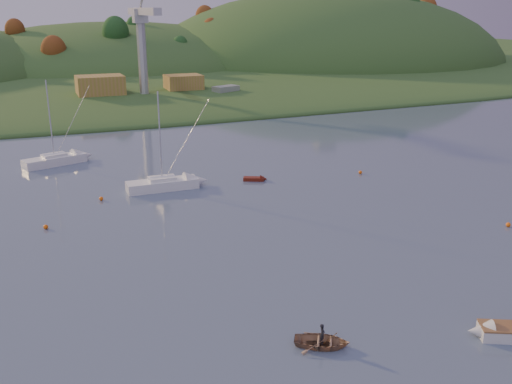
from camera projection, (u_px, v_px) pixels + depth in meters
name	position (u px, v px, depth m)	size (l,w,h in m)	color
far_shore	(84.00, 66.00, 235.76)	(620.00, 220.00, 1.50)	#23461C
shore_slope	(108.00, 84.00, 178.63)	(640.00, 150.00, 7.00)	#23461C
hill_center	(116.00, 70.00, 221.84)	(140.00, 120.00, 36.00)	#23461C
hill_right	(327.00, 65.00, 239.75)	(150.00, 130.00, 60.00)	#23461C
hillside_trees	(99.00, 77.00, 196.21)	(280.00, 50.00, 32.00)	#1A481C
wharf	(155.00, 98.00, 142.29)	(42.00, 16.00, 2.40)	slate
shed_west	(100.00, 86.00, 137.32)	(11.00, 8.00, 4.80)	olive
shed_east	(184.00, 83.00, 146.00)	(9.00, 7.00, 4.00)	olive
dock_crane	(142.00, 33.00, 133.14)	(3.20, 28.00, 20.30)	#B7B7BC
fishing_boat	(510.00, 328.00, 40.40)	(5.96, 4.21, 3.69)	silver
sailboat_near	(54.00, 160.00, 85.74)	(9.52, 5.42, 12.65)	white
sailboat_far	(162.00, 184.00, 73.93)	(9.18, 2.83, 12.71)	white
canoe	(322.00, 342.00, 39.50)	(2.74, 3.84, 0.79)	#9D7656
paddler	(322.00, 337.00, 39.40)	(0.55, 0.36, 1.51)	black
red_tender	(258.00, 179.00, 77.94)	(3.43, 2.41, 1.11)	#5A180C
work_vessel	(226.00, 96.00, 144.39)	(16.31, 10.85, 3.95)	slate
buoy_0	(508.00, 225.00, 61.33)	(0.50, 0.50, 0.50)	#FF650D
buoy_1	(360.00, 172.00, 81.09)	(0.50, 0.50, 0.50)	#FF650D
buoy_2	(46.00, 227.00, 60.73)	(0.50, 0.50, 0.50)	#FF650D
buoy_3	(186.00, 181.00, 77.07)	(0.50, 0.50, 0.50)	#FF650D
buoy_4	(101.00, 199.00, 69.77)	(0.50, 0.50, 0.50)	#FF650D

